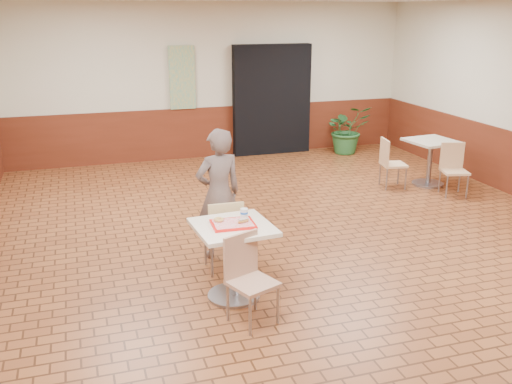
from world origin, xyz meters
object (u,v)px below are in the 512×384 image
object	(u,v)px
main_table	(233,249)
chair_main_back	(224,232)
long_john_donut	(243,221)
second_table	(430,155)
serving_tray	(233,224)
ring_donut	(219,220)
chair_main_front	(248,274)
potted_plant	(347,129)
paper_cup	(244,213)
customer	(219,194)
chair_second_left	(390,161)
chair_second_front	(453,166)

from	to	relation	value
main_table	chair_main_back	bearing A→B (deg)	84.18
long_john_donut	second_table	xyz separation A→B (m)	(4.11, 2.87, -0.32)
serving_tray	ring_donut	xyz separation A→B (m)	(-0.12, 0.09, 0.03)
chair_main_front	serving_tray	world-z (taller)	chair_main_front
potted_plant	ring_donut	bearing A→B (deg)	-127.60
chair_main_front	paper_cup	xyz separation A→B (m)	(0.14, 0.58, 0.39)
main_table	paper_cup	distance (m)	0.38
customer	serving_tray	xyz separation A→B (m)	(-0.12, -1.07, 0.03)
chair_second_left	chair_second_front	xyz separation A→B (m)	(0.78, -0.63, 0.00)
chair_main_front	chair_second_front	size ratio (longest dim) A/B	1.03
chair_second_left	ring_donut	bearing A→B (deg)	137.90
customer	chair_second_left	bearing A→B (deg)	-161.71
second_table	ring_donut	bearing A→B (deg)	-147.56
chair_main_front	ring_donut	bearing A→B (deg)	81.48
long_john_donut	chair_second_front	size ratio (longest dim) A/B	0.17
chair_second_left	chair_second_front	size ratio (longest dim) A/B	1.00
paper_cup	potted_plant	world-z (taller)	potted_plant
long_john_donut	chair_second_front	world-z (taller)	long_john_donut
chair_main_front	long_john_donut	distance (m)	0.59
chair_main_back	chair_second_front	size ratio (longest dim) A/B	1.04
second_table	potted_plant	size ratio (longest dim) A/B	0.77
main_table	long_john_donut	world-z (taller)	long_john_donut
long_john_donut	potted_plant	world-z (taller)	potted_plant
main_table	customer	size ratio (longest dim) A/B	0.51
chair_second_left	chair_second_front	distance (m)	1.00
paper_cup	second_table	size ratio (longest dim) A/B	0.13
chair_second_left	chair_second_front	world-z (taller)	same
chair_main_front	long_john_donut	size ratio (longest dim) A/B	6.11
ring_donut	long_john_donut	size ratio (longest dim) A/B	0.74
paper_cup	potted_plant	bearing A→B (deg)	54.20
chair_main_back	second_table	bearing A→B (deg)	-150.76
ring_donut	chair_main_back	bearing A→B (deg)	70.39
chair_main_front	long_john_donut	bearing A→B (deg)	56.72
main_table	ring_donut	bearing A→B (deg)	144.14
chair_main_front	chair_second_left	bearing A→B (deg)	22.35
chair_main_front	chair_main_back	xyz separation A→B (m)	(0.05, 1.08, 0.00)
serving_tray	long_john_donut	world-z (taller)	long_john_donut
chair_second_left	chair_second_front	bearing A→B (deg)	-118.81
customer	chair_second_left	world-z (taller)	customer
chair_main_back	second_table	size ratio (longest dim) A/B	1.11
chair_main_front	potted_plant	world-z (taller)	potted_plant
long_john_donut	chair_second_left	bearing A→B (deg)	40.87
chair_main_front	ring_donut	size ratio (longest dim) A/B	8.22
long_john_donut	chair_second_left	xyz separation A→B (m)	(3.39, 2.93, -0.38)
long_john_donut	chair_second_left	size ratio (longest dim) A/B	0.17
chair_main_back	paper_cup	bearing A→B (deg)	100.84
ring_donut	chair_second_front	size ratio (longest dim) A/B	0.13
chair_main_front	potted_plant	bearing A→B (deg)	34.22
long_john_donut	chair_main_front	bearing A→B (deg)	-101.41
customer	paper_cup	size ratio (longest dim) A/B	16.04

